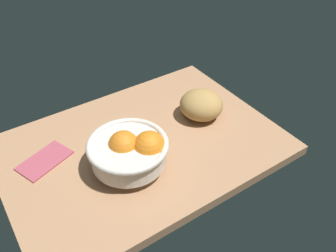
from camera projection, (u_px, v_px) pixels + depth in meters
ground_plane at (142, 147)px, 103.69cm from camera, size 77.59×54.99×3.00cm
fruit_bowl at (131, 150)px, 92.05cm from camera, size 21.16×21.16×11.20cm
bread_loaf at (201, 105)px, 109.89cm from camera, size 18.41×18.44×8.79cm
napkin_folded at (45, 160)px, 96.95cm from camera, size 15.93×12.56×0.97cm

